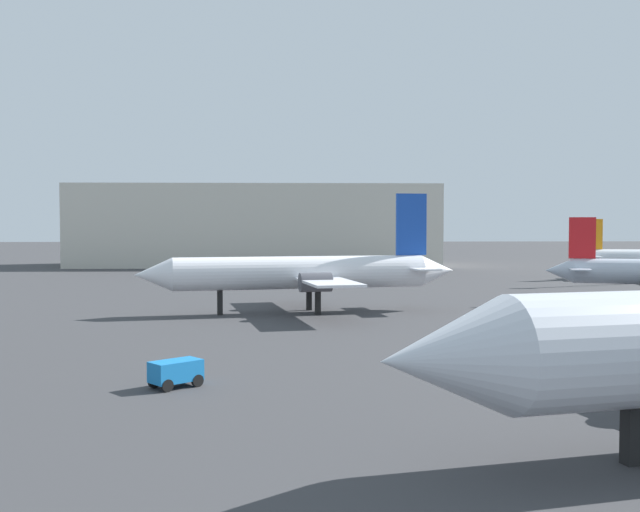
# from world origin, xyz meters

# --- Properties ---
(airplane_distant) EXTENTS (28.53, 20.40, 10.55)m
(airplane_distant) POSITION_xyz_m (-0.09, 53.63, 3.55)
(airplane_distant) COLOR white
(airplane_distant) RESTS_ON ground_plane
(baggage_cart) EXTENTS (2.67, 2.54, 1.30)m
(baggage_cart) POSITION_xyz_m (-6.90, 23.74, 0.76)
(baggage_cart) COLOR #1972BF
(baggage_cart) RESTS_ON ground_plane
(terminal_building) EXTENTS (65.95, 19.61, 14.74)m
(terminal_building) POSITION_xyz_m (-7.58, 127.76, 7.37)
(terminal_building) COLOR beige
(terminal_building) RESTS_ON ground_plane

